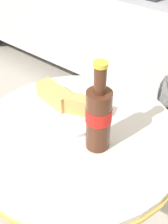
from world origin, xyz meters
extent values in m
cylinder|color=gold|center=(0.00, 0.00, 0.39)|extent=(0.07, 0.07, 0.74)
cylinder|color=gold|center=(0.00, 0.00, 0.75)|extent=(0.61, 0.61, 0.01)
cylinder|color=beige|center=(0.00, 0.00, 0.77)|extent=(0.60, 0.60, 0.02)
cylinder|color=#4C2819|center=(0.08, -0.01, 0.86)|extent=(0.06, 0.06, 0.17)
cylinder|color=red|center=(0.08, -0.01, 0.88)|extent=(0.07, 0.07, 0.04)
cylinder|color=#4C2819|center=(0.08, -0.01, 0.98)|extent=(0.03, 0.03, 0.07)
cylinder|color=gold|center=(0.08, -0.01, 1.02)|extent=(0.03, 0.03, 0.01)
cylinder|color=white|center=(-0.08, 0.05, 0.78)|extent=(0.24, 0.24, 0.01)
cube|color=white|center=(-0.08, 0.05, 0.79)|extent=(0.16, 0.16, 0.00)
cube|color=tan|center=(-0.13, 0.05, 0.82)|extent=(0.13, 0.07, 0.05)
cube|color=tan|center=(-0.04, 0.06, 0.82)|extent=(0.13, 0.08, 0.05)
camera|label=1|loc=(0.39, -0.45, 1.33)|focal=45.00mm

